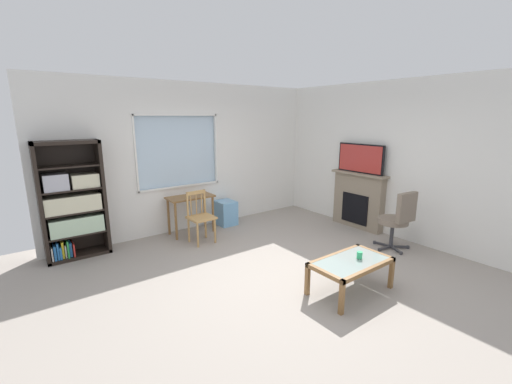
{
  "coord_description": "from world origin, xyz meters",
  "views": [
    {
      "loc": [
        -2.79,
        -3.28,
        2.16
      ],
      "look_at": [
        0.12,
        0.63,
        1.04
      ],
      "focal_mm": 23.11,
      "sensor_mm": 36.0,
      "label": 1
    }
  ],
  "objects": [
    {
      "name": "bookshelf",
      "position": [
        -2.14,
        2.33,
        0.84
      ],
      "size": [
        0.9,
        0.38,
        1.82
      ],
      "color": "black",
      "rests_on": "ground"
    },
    {
      "name": "wall_right",
      "position": [
        2.75,
        0.0,
        1.4
      ],
      "size": [
        0.12,
        5.34,
        2.79
      ],
      "primitive_type": "cube",
      "color": "white",
      "rests_on": "ground"
    },
    {
      "name": "wall_back_with_window",
      "position": [
        0.04,
        2.57,
        1.38
      ],
      "size": [
        5.37,
        0.15,
        2.79
      ],
      "color": "white",
      "rests_on": "ground"
    },
    {
      "name": "office_chair",
      "position": [
        2.13,
        -0.55,
        0.55
      ],
      "size": [
        0.57,
        0.58,
        1.0
      ],
      "color": "#7A6B5B",
      "rests_on": "ground"
    },
    {
      "name": "sippy_cup",
      "position": [
        0.55,
        -0.97,
        0.46
      ],
      "size": [
        0.07,
        0.07,
        0.09
      ],
      "primitive_type": "cylinder",
      "color": "#33B770",
      "rests_on": "coffee_table"
    },
    {
      "name": "ground",
      "position": [
        0.0,
        0.0,
        -0.01
      ],
      "size": [
        6.37,
        6.14,
        0.02
      ],
      "primitive_type": "cube",
      "color": "#9E9389"
    },
    {
      "name": "tv",
      "position": [
        2.57,
        0.57,
        1.38
      ],
      "size": [
        0.06,
        0.99,
        0.56
      ],
      "color": "black",
      "rests_on": "fireplace"
    },
    {
      "name": "plastic_drawer_unit",
      "position": [
        0.57,
        2.27,
        0.25
      ],
      "size": [
        0.35,
        0.4,
        0.49
      ],
      "primitive_type": "cube",
      "color": "#72ADDB",
      "rests_on": "ground"
    },
    {
      "name": "coffee_table",
      "position": [
        0.43,
        -0.94,
        0.36
      ],
      "size": [
        1.03,
        0.58,
        0.42
      ],
      "color": "#8C9E99",
      "rests_on": "ground"
    },
    {
      "name": "desk_under_window",
      "position": [
        -0.22,
        2.22,
        0.59
      ],
      "size": [
        0.85,
        0.44,
        0.72
      ],
      "color": "brown",
      "rests_on": "ground"
    },
    {
      "name": "wooden_chair",
      "position": [
        -0.29,
        1.7,
        0.46
      ],
      "size": [
        0.44,
        0.42,
        0.9
      ],
      "color": "tan",
      "rests_on": "ground"
    },
    {
      "name": "fireplace",
      "position": [
        2.59,
        0.57,
        0.55
      ],
      "size": [
        0.26,
        1.17,
        1.1
      ],
      "color": "gray",
      "rests_on": "ground"
    }
  ]
}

